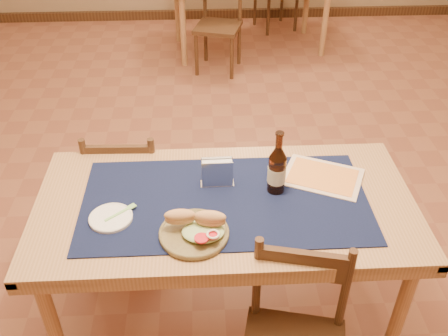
{
  "coord_description": "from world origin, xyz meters",
  "views": [
    {
      "loc": [
        -0.09,
        -2.4,
        2.11
      ],
      "look_at": [
        0.0,
        -0.7,
        0.85
      ],
      "focal_mm": 40.0,
      "sensor_mm": 36.0,
      "label": 1
    }
  ],
  "objects_px": {
    "chair_main_far": "(129,187)",
    "beer_bottle": "(277,170)",
    "sandwich_plate": "(196,229)",
    "napkin_holder": "(217,173)",
    "main_table": "(225,216)"
  },
  "relations": [
    {
      "from": "chair_main_far",
      "to": "beer_bottle",
      "type": "relative_size",
      "value": 2.82
    },
    {
      "from": "sandwich_plate",
      "to": "napkin_holder",
      "type": "xyz_separation_m",
      "value": [
        0.09,
        0.31,
        0.03
      ]
    },
    {
      "from": "beer_bottle",
      "to": "napkin_holder",
      "type": "bearing_deg",
      "value": 167.56
    },
    {
      "from": "sandwich_plate",
      "to": "napkin_holder",
      "type": "height_order",
      "value": "napkin_holder"
    },
    {
      "from": "main_table",
      "to": "sandwich_plate",
      "type": "bearing_deg",
      "value": -121.29
    },
    {
      "from": "chair_main_far",
      "to": "napkin_holder",
      "type": "distance_m",
      "value": 0.73
    },
    {
      "from": "sandwich_plate",
      "to": "beer_bottle",
      "type": "height_order",
      "value": "beer_bottle"
    },
    {
      "from": "beer_bottle",
      "to": "napkin_holder",
      "type": "xyz_separation_m",
      "value": [
        -0.25,
        0.05,
        -0.05
      ]
    },
    {
      "from": "main_table",
      "to": "beer_bottle",
      "type": "relative_size",
      "value": 5.48
    },
    {
      "from": "sandwich_plate",
      "to": "beer_bottle",
      "type": "bearing_deg",
      "value": 37.02
    },
    {
      "from": "main_table",
      "to": "beer_bottle",
      "type": "distance_m",
      "value": 0.3
    },
    {
      "from": "napkin_holder",
      "to": "chair_main_far",
      "type": "bearing_deg",
      "value": 138.59
    },
    {
      "from": "beer_bottle",
      "to": "main_table",
      "type": "bearing_deg",
      "value": -165.43
    },
    {
      "from": "chair_main_far",
      "to": "sandwich_plate",
      "type": "xyz_separation_m",
      "value": [
        0.37,
        -0.72,
        0.36
      ]
    },
    {
      "from": "chair_main_far",
      "to": "beer_bottle",
      "type": "distance_m",
      "value": 0.95
    }
  ]
}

